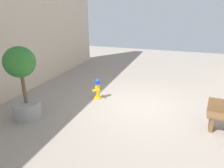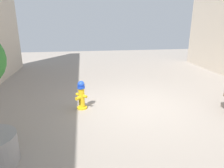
# 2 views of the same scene
# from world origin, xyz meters

# --- Properties ---
(ground_plane) EXTENTS (23.40, 23.40, 0.00)m
(ground_plane) POSITION_xyz_m (0.00, 0.00, 0.00)
(ground_plane) COLOR gray
(fire_hydrant) EXTENTS (0.36, 0.36, 0.84)m
(fire_hydrant) POSITION_xyz_m (1.66, -0.10, 0.42)
(fire_hydrant) COLOR gold
(fire_hydrant) RESTS_ON ground_plane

